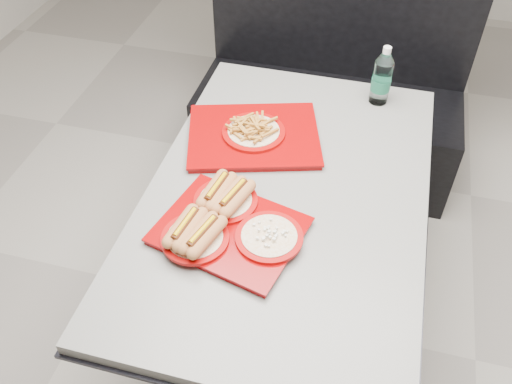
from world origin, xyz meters
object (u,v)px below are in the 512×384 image
(tray_near, at_px, (225,223))
(tray_far, at_px, (254,133))
(water_bottle, at_px, (382,79))
(booth_bench, at_px, (330,94))
(diner_table, at_px, (285,224))

(tray_near, height_order, tray_far, same)
(tray_far, xyz_separation_m, water_bottle, (0.41, 0.35, 0.08))
(booth_bench, distance_m, tray_far, 0.96)
(water_bottle, bearing_deg, tray_near, -115.46)
(tray_far, bearing_deg, tray_near, -86.12)
(tray_near, xyz_separation_m, water_bottle, (0.38, 0.80, 0.07))
(tray_near, bearing_deg, diner_table, 56.40)
(booth_bench, bearing_deg, diner_table, -90.00)
(tray_far, height_order, water_bottle, water_bottle)
(tray_far, bearing_deg, diner_table, -52.64)
(booth_bench, height_order, water_bottle, booth_bench)
(booth_bench, xyz_separation_m, tray_near, (-0.14, -1.31, 0.38))
(water_bottle, bearing_deg, tray_far, -139.33)
(tray_near, distance_m, tray_far, 0.45)
(diner_table, xyz_separation_m, water_bottle, (0.24, 0.58, 0.27))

